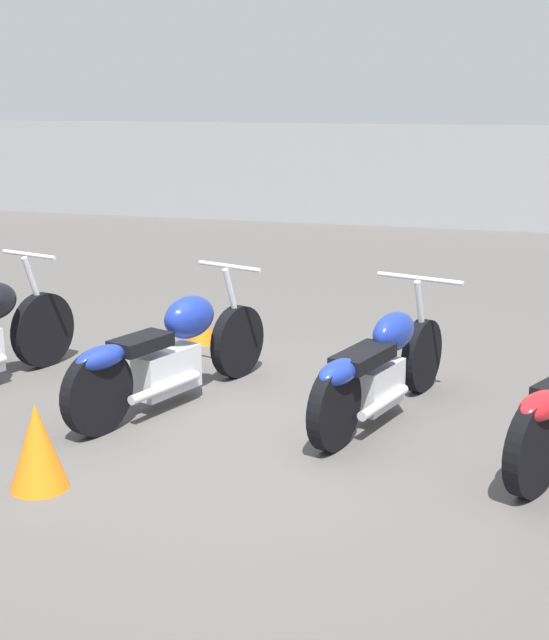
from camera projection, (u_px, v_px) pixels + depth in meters
name	position (u px, v px, depth m)	size (l,w,h in m)	color
ground_plane	(248.00, 433.00, 6.22)	(60.00, 60.00, 0.00)	#514F4C
fence_back	(426.00, 177.00, 15.42)	(40.00, 0.04, 1.77)	gray
motorcycle_slot_2	(170.00, 352.00, 6.70)	(0.93, 2.11, 0.97)	black
motorcycle_slot_3	(379.00, 368.00, 6.38)	(0.86, 1.95, 0.95)	black
traffic_cone_near	(201.00, 319.00, 8.41)	(0.27, 0.27, 0.46)	orange
traffic_cone_far	(37.00, 446.00, 5.30)	(0.35, 0.35, 0.53)	orange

